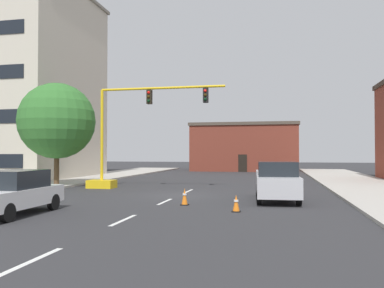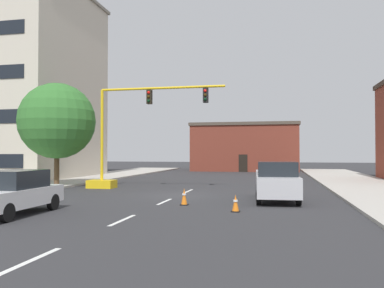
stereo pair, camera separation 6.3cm
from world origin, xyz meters
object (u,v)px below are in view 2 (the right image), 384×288
traffic_cone_roadside_a (236,203)px  traffic_cone_roadside_b (184,197)px  traffic_signal_gantry (119,155)px  tree_left_near (57,121)px  sedan_white_near_left (14,192)px  pickup_truck_silver (276,181)px

traffic_cone_roadside_a → traffic_cone_roadside_b: (-2.54, 1.61, 0.04)m
traffic_cone_roadside_a → traffic_signal_gantry: bearing=134.2°
traffic_cone_roadside_a → traffic_cone_roadside_b: 3.01m
tree_left_near → traffic_cone_roadside_b: 14.12m
sedan_white_near_left → traffic_cone_roadside_b: sedan_white_near_left is taller
traffic_cone_roadside_a → traffic_cone_roadside_b: size_ratio=0.91×
pickup_truck_silver → traffic_cone_roadside_b: 4.98m
tree_left_near → sedan_white_near_left: bearing=-66.3°
pickup_truck_silver → sedan_white_near_left: bearing=-145.8°
traffic_cone_roadside_b → traffic_signal_gantry: bearing=130.2°
pickup_truck_silver → sedan_white_near_left: size_ratio=1.21×
pickup_truck_silver → traffic_cone_roadside_a: pickup_truck_silver is taller
tree_left_near → pickup_truck_silver: size_ratio=1.34×
traffic_signal_gantry → tree_left_near: 5.32m
traffic_signal_gantry → pickup_truck_silver: traffic_signal_gantry is taller
traffic_cone_roadside_b → traffic_cone_roadside_a: bearing=-32.4°
traffic_cone_roadside_a → tree_left_near: bearing=145.8°
traffic_cone_roadside_b → sedan_white_near_left: bearing=-144.5°
sedan_white_near_left → traffic_cone_roadside_a: bearing=17.1°
tree_left_near → pickup_truck_silver: bearing=-18.2°
pickup_truck_silver → traffic_cone_roadside_a: size_ratio=7.76×
sedan_white_near_left → traffic_cone_roadside_a: sedan_white_near_left is taller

